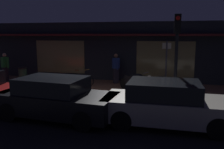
{
  "coord_description": "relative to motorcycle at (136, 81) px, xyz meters",
  "views": [
    {
      "loc": [
        3.44,
        -8.67,
        2.86
      ],
      "look_at": [
        0.76,
        2.4,
        0.95
      ],
      "focal_mm": 38.13,
      "sensor_mm": 36.0,
      "label": 1
    }
  ],
  "objects": [
    {
      "name": "ground_plane",
      "position": [
        -1.93,
        -2.52,
        -0.65
      ],
      "size": [
        60.0,
        60.0,
        0.0
      ],
      "primitive_type": "plane",
      "color": "black"
    },
    {
      "name": "sidewalk_slab",
      "position": [
        -1.93,
        0.48,
        -0.57
      ],
      "size": [
        18.0,
        4.0,
        0.15
      ],
      "primitive_type": "cube",
      "color": "brown",
      "rests_on": "ground_plane"
    },
    {
      "name": "storefront_building",
      "position": [
        -1.93,
        3.87,
        1.16
      ],
      "size": [
        18.0,
        3.3,
        3.6
      ],
      "color": "black",
      "rests_on": "ground_plane"
    },
    {
      "name": "motorcycle",
      "position": [
        0.0,
        0.0,
        0.0
      ],
      "size": [
        1.64,
        0.79,
        0.97
      ],
      "color": "black",
      "rests_on": "sidewalk_slab"
    },
    {
      "name": "bicycle_parked",
      "position": [
        -3.08,
        0.58,
        -0.14
      ],
      "size": [
        1.62,
        0.53,
        0.91
      ],
      "color": "black",
      "rests_on": "sidewalk_slab"
    },
    {
      "name": "person_photographer",
      "position": [
        -7.75,
        0.65,
        0.38
      ],
      "size": [
        0.61,
        0.43,
        1.67
      ],
      "color": "#28232D",
      "rests_on": "sidewalk_slab"
    },
    {
      "name": "person_bystander",
      "position": [
        -1.39,
        1.68,
        0.38
      ],
      "size": [
        0.44,
        0.56,
        1.67
      ],
      "color": "#28232D",
      "rests_on": "sidewalk_slab"
    },
    {
      "name": "sign_post",
      "position": [
        1.36,
        1.23,
        0.86
      ],
      "size": [
        0.44,
        0.09,
        2.4
      ],
      "color": "#47474C",
      "rests_on": "sidewalk_slab"
    },
    {
      "name": "trash_bin",
      "position": [
        -6.36,
        0.28,
        -0.03
      ],
      "size": [
        0.48,
        0.48,
        0.93
      ],
      "color": "#2D4C33",
      "rests_on": "sidewalk_slab"
    },
    {
      "name": "traffic_light_pole",
      "position": [
        1.75,
        -2.07,
        1.83
      ],
      "size": [
        0.24,
        0.33,
        3.6
      ],
      "color": "black",
      "rests_on": "ground_plane"
    },
    {
      "name": "parked_car_far",
      "position": [
        -2.25,
        -3.93,
        0.06
      ],
      "size": [
        4.23,
        2.08,
        1.42
      ],
      "color": "black",
      "rests_on": "ground_plane"
    },
    {
      "name": "parked_car_across",
      "position": [
        1.49,
        -3.72,
        0.06
      ],
      "size": [
        4.11,
        1.8,
        1.42
      ],
      "color": "black",
      "rests_on": "ground_plane"
    }
  ]
}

